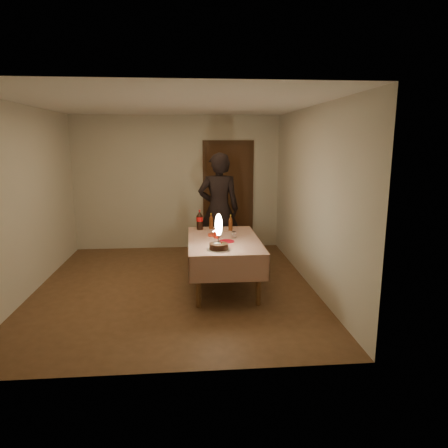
# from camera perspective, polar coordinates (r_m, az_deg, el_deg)

# --- Properties ---
(ground) EXTENTS (4.00, 4.50, 0.01)m
(ground) POSITION_cam_1_polar(r_m,az_deg,el_deg) (6.01, -6.99, -8.86)
(ground) COLOR brown
(ground) RESTS_ON ground
(room_shell) EXTENTS (4.04, 4.54, 2.62)m
(room_shell) POSITION_cam_1_polar(r_m,az_deg,el_deg) (5.72, -7.03, 7.12)
(room_shell) COLOR beige
(room_shell) RESTS_ON ground
(dining_table) EXTENTS (1.02, 1.72, 0.72)m
(dining_table) POSITION_cam_1_polar(r_m,az_deg,el_deg) (5.81, -0.04, -3.09)
(dining_table) COLOR brown
(dining_table) RESTS_ON ground
(birthday_cake) EXTENTS (0.31, 0.31, 0.48)m
(birthday_cake) POSITION_cam_1_polar(r_m,az_deg,el_deg) (5.19, -0.76, -2.28)
(birthday_cake) COLOR white
(birthday_cake) RESTS_ON dining_table
(red_plate) EXTENTS (0.22, 0.22, 0.01)m
(red_plate) POSITION_cam_1_polar(r_m,az_deg,el_deg) (5.64, 0.38, -2.48)
(red_plate) COLOR #B30C1B
(red_plate) RESTS_ON dining_table
(red_cup) EXTENTS (0.08, 0.08, 0.10)m
(red_cup) POSITION_cam_1_polar(r_m,az_deg,el_deg) (5.83, -1.03, -1.55)
(red_cup) COLOR red
(red_cup) RESTS_ON dining_table
(clear_cup) EXTENTS (0.07, 0.07, 0.09)m
(clear_cup) POSITION_cam_1_polar(r_m,az_deg,el_deg) (5.85, 1.45, -1.55)
(clear_cup) COLOR white
(clear_cup) RESTS_ON dining_table
(napkin_stack) EXTENTS (0.15, 0.15, 0.02)m
(napkin_stack) POSITION_cam_1_polar(r_m,az_deg,el_deg) (5.99, -1.55, -1.58)
(napkin_stack) COLOR #B42B14
(napkin_stack) RESTS_ON dining_table
(cola_bottle) EXTENTS (0.10, 0.10, 0.32)m
(cola_bottle) POSITION_cam_1_polar(r_m,az_deg,el_deg) (6.39, -3.50, 0.56)
(cola_bottle) COLOR black
(cola_bottle) RESTS_ON dining_table
(amber_bottle_left) EXTENTS (0.06, 0.06, 0.25)m
(amber_bottle_left) POSITION_cam_1_polar(r_m,az_deg,el_deg) (6.44, -1.86, 0.36)
(amber_bottle_left) COLOR #5B280F
(amber_bottle_left) RESTS_ON dining_table
(amber_bottle_right) EXTENTS (0.06, 0.06, 0.25)m
(amber_bottle_right) POSITION_cam_1_polar(r_m,az_deg,el_deg) (6.30, 0.94, 0.11)
(amber_bottle_right) COLOR #5B280F
(amber_bottle_right) RESTS_ON dining_table
(photographer) EXTENTS (0.71, 0.49, 1.93)m
(photographer) POSITION_cam_1_polar(r_m,az_deg,el_deg) (6.83, -0.75, 2.12)
(photographer) COLOR black
(photographer) RESTS_ON ground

